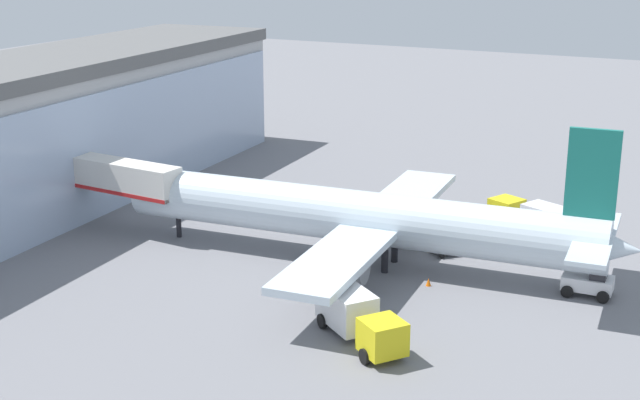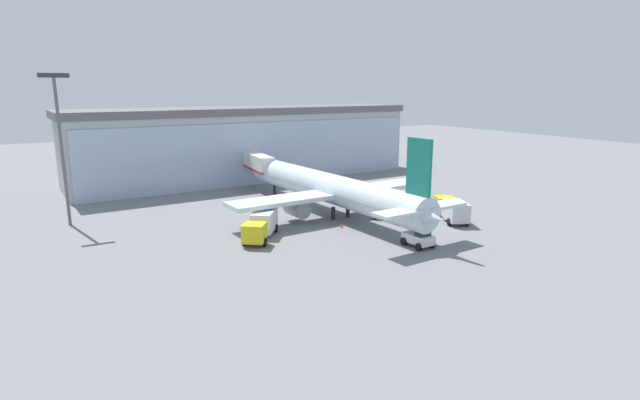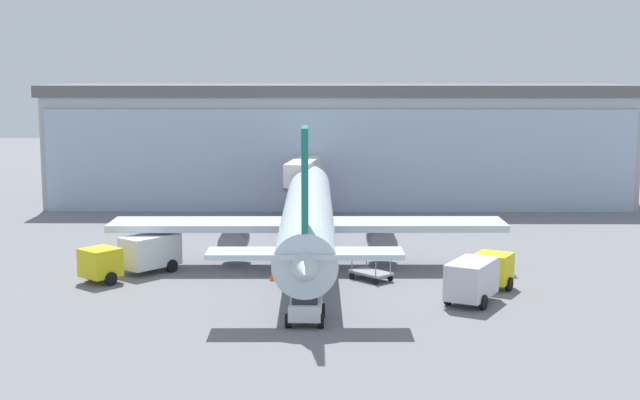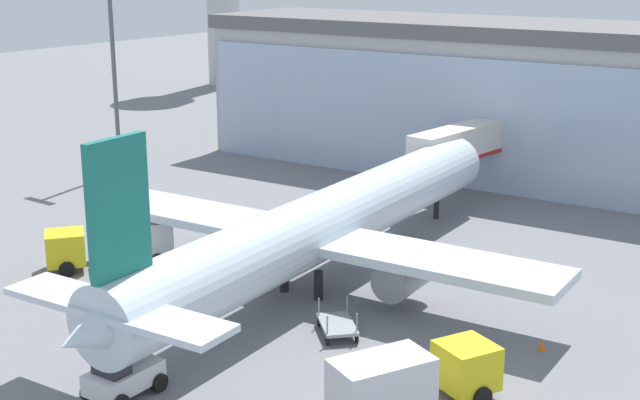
{
  "view_description": "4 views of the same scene",
  "coord_description": "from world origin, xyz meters",
  "px_view_note": "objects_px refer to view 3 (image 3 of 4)",
  "views": [
    {
      "loc": [
        -55.72,
        -20.8,
        22.67
      ],
      "look_at": [
        -3.49,
        5.37,
        5.17
      ],
      "focal_mm": 50.0,
      "sensor_mm": 36.0,
      "label": 1
    },
    {
      "loc": [
        -32.27,
        -49.94,
        15.87
      ],
      "look_at": [
        -2.59,
        3.03,
        2.22
      ],
      "focal_mm": 28.0,
      "sensor_mm": 36.0,
      "label": 2
    },
    {
      "loc": [
        4.65,
        -61.05,
        14.22
      ],
      "look_at": [
        0.13,
        3.1,
        4.77
      ],
      "focal_mm": 50.0,
      "sensor_mm": 36.0,
      "label": 3
    },
    {
      "loc": [
        27.29,
        -34.64,
        18.09
      ],
      "look_at": [
        -1.95,
        4.77,
        4.41
      ],
      "focal_mm": 50.0,
      "sensor_mm": 36.0,
      "label": 4
    }
  ],
  "objects_px": {
    "baggage_cart": "(371,273)",
    "pushback_tug": "(305,306)",
    "fuel_truck": "(479,276)",
    "safety_cone_nose": "(272,277)",
    "catering_truck": "(135,255)",
    "jet_bridge": "(306,173)",
    "airplane": "(308,218)",
    "safety_cone_wingtip": "(494,265)"
  },
  "relations": [
    {
      "from": "baggage_cart",
      "to": "pushback_tug",
      "type": "xyz_separation_m",
      "value": [
        -3.56,
        -10.59,
        0.47
      ]
    },
    {
      "from": "fuel_truck",
      "to": "safety_cone_nose",
      "type": "relative_size",
      "value": 13.72
    },
    {
      "from": "catering_truck",
      "to": "fuel_truck",
      "type": "bearing_deg",
      "value": 115.52
    },
    {
      "from": "jet_bridge",
      "to": "catering_truck",
      "type": "height_order",
      "value": "jet_bridge"
    },
    {
      "from": "jet_bridge",
      "to": "baggage_cart",
      "type": "bearing_deg",
      "value": -160.97
    },
    {
      "from": "pushback_tug",
      "to": "catering_truck",
      "type": "bearing_deg",
      "value": 47.81
    },
    {
      "from": "catering_truck",
      "to": "airplane",
      "type": "bearing_deg",
      "value": 149.83
    },
    {
      "from": "baggage_cart",
      "to": "pushback_tug",
      "type": "distance_m",
      "value": 11.18
    },
    {
      "from": "catering_truck",
      "to": "pushback_tug",
      "type": "xyz_separation_m",
      "value": [
        12.85,
        -10.78,
        -0.49
      ]
    },
    {
      "from": "jet_bridge",
      "to": "airplane",
      "type": "bearing_deg",
      "value": -170.26
    },
    {
      "from": "baggage_cart",
      "to": "pushback_tug",
      "type": "height_order",
      "value": "pushback_tug"
    },
    {
      "from": "airplane",
      "to": "baggage_cart",
      "type": "height_order",
      "value": "airplane"
    },
    {
      "from": "fuel_truck",
      "to": "safety_cone_nose",
      "type": "bearing_deg",
      "value": 99.11
    },
    {
      "from": "baggage_cart",
      "to": "safety_cone_nose",
      "type": "bearing_deg",
      "value": 48.68
    },
    {
      "from": "jet_bridge",
      "to": "baggage_cart",
      "type": "distance_m",
      "value": 26.57
    },
    {
      "from": "airplane",
      "to": "safety_cone_nose",
      "type": "height_order",
      "value": "airplane"
    },
    {
      "from": "jet_bridge",
      "to": "safety_cone_wingtip",
      "type": "height_order",
      "value": "jet_bridge"
    },
    {
      "from": "jet_bridge",
      "to": "safety_cone_wingtip",
      "type": "xyz_separation_m",
      "value": [
        15.46,
        -21.18,
        -4.08
      ]
    },
    {
      "from": "jet_bridge",
      "to": "safety_cone_wingtip",
      "type": "relative_size",
      "value": 21.15
    },
    {
      "from": "catering_truck",
      "to": "safety_cone_nose",
      "type": "bearing_deg",
      "value": 121.87
    },
    {
      "from": "airplane",
      "to": "catering_truck",
      "type": "bearing_deg",
      "value": 108.69
    },
    {
      "from": "catering_truck",
      "to": "safety_cone_nose",
      "type": "xyz_separation_m",
      "value": [
        9.71,
        -0.85,
        -1.19
      ]
    },
    {
      "from": "baggage_cart",
      "to": "safety_cone_wingtip",
      "type": "xyz_separation_m",
      "value": [
        8.8,
        4.25,
        -0.23
      ]
    },
    {
      "from": "airplane",
      "to": "pushback_tug",
      "type": "xyz_separation_m",
      "value": [
        1.19,
        -15.72,
        -2.43
      ]
    },
    {
      "from": "baggage_cart",
      "to": "safety_cone_nose",
      "type": "distance_m",
      "value": 6.74
    },
    {
      "from": "jet_bridge",
      "to": "catering_truck",
      "type": "relative_size",
      "value": 1.62
    },
    {
      "from": "fuel_truck",
      "to": "safety_cone_nose",
      "type": "height_order",
      "value": "fuel_truck"
    },
    {
      "from": "catering_truck",
      "to": "fuel_truck",
      "type": "relative_size",
      "value": 0.95
    },
    {
      "from": "baggage_cart",
      "to": "safety_cone_nose",
      "type": "height_order",
      "value": "baggage_cart"
    },
    {
      "from": "jet_bridge",
      "to": "fuel_truck",
      "type": "height_order",
      "value": "jet_bridge"
    },
    {
      "from": "safety_cone_wingtip",
      "to": "pushback_tug",
      "type": "bearing_deg",
      "value": -129.8
    },
    {
      "from": "catering_truck",
      "to": "pushback_tug",
      "type": "height_order",
      "value": "catering_truck"
    },
    {
      "from": "jet_bridge",
      "to": "pushback_tug",
      "type": "height_order",
      "value": "jet_bridge"
    },
    {
      "from": "jet_bridge",
      "to": "airplane",
      "type": "height_order",
      "value": "airplane"
    },
    {
      "from": "pushback_tug",
      "to": "safety_cone_wingtip",
      "type": "height_order",
      "value": "pushback_tug"
    },
    {
      "from": "pushback_tug",
      "to": "safety_cone_nose",
      "type": "distance_m",
      "value": 10.44
    },
    {
      "from": "jet_bridge",
      "to": "fuel_truck",
      "type": "xyz_separation_m",
      "value": [
        13.44,
        -29.91,
        -2.88
      ]
    },
    {
      "from": "catering_truck",
      "to": "safety_cone_wingtip",
      "type": "relative_size",
      "value": 13.02
    },
    {
      "from": "airplane",
      "to": "pushback_tug",
      "type": "height_order",
      "value": "airplane"
    },
    {
      "from": "airplane",
      "to": "fuel_truck",
      "type": "relative_size",
      "value": 5.11
    },
    {
      "from": "fuel_truck",
      "to": "safety_cone_wingtip",
      "type": "distance_m",
      "value": 9.03
    },
    {
      "from": "catering_truck",
      "to": "safety_cone_nose",
      "type": "relative_size",
      "value": 13.02
    }
  ]
}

